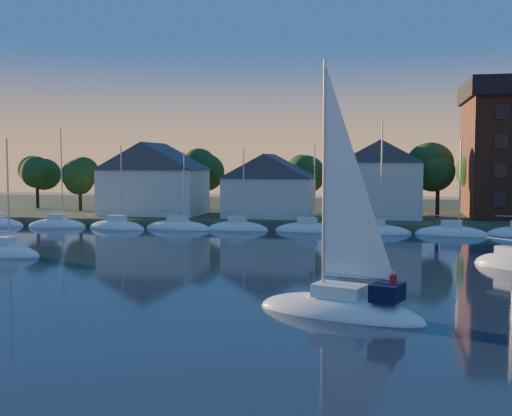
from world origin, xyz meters
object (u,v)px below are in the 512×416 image
(clubhouse_west, at_px, (154,178))
(drifting_sailboat_right, at_px, (507,266))
(clubhouse_east, at_px, (381,178))
(hero_sailboat, at_px, (342,304))
(clubhouse_centre, at_px, (269,185))
(drifting_sailboat_left, at_px, (3,255))

(clubhouse_west, distance_m, drifting_sailboat_right, 50.34)
(clubhouse_east, bearing_deg, hero_sailboat, -91.72)
(clubhouse_west, relative_size, drifting_sailboat_right, 1.42)
(clubhouse_west, height_order, clubhouse_centre, clubhouse_west)
(clubhouse_west, height_order, clubhouse_east, clubhouse_east)
(clubhouse_east, bearing_deg, clubhouse_centre, -171.87)
(clubhouse_east, height_order, drifting_sailboat_right, clubhouse_east)
(clubhouse_east, xyz_separation_m, drifting_sailboat_left, (-31.72, -33.32, -5.90))
(drifting_sailboat_right, bearing_deg, hero_sailboat, -78.06)
(clubhouse_centre, height_order, drifting_sailboat_right, clubhouse_centre)
(drifting_sailboat_left, bearing_deg, clubhouse_centre, 63.76)
(clubhouse_east, relative_size, drifting_sailboat_right, 1.09)
(clubhouse_west, relative_size, clubhouse_east, 1.30)
(clubhouse_east, xyz_separation_m, hero_sailboat, (-1.47, -48.91, -5.39))
(clubhouse_west, distance_m, clubhouse_east, 30.02)
(clubhouse_centre, bearing_deg, clubhouse_east, 8.13)
(drifting_sailboat_left, bearing_deg, drifting_sailboat_right, 6.34)
(clubhouse_west, bearing_deg, drifting_sailboat_left, -93.05)
(clubhouse_east, bearing_deg, clubhouse_west, -178.09)
(clubhouse_centre, xyz_separation_m, drifting_sailboat_left, (-17.72, -31.32, -5.04))
(clubhouse_west, xyz_separation_m, clubhouse_centre, (16.00, -1.00, -0.80))
(clubhouse_centre, xyz_separation_m, drifting_sailboat_right, (23.94, -29.08, -5.04))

